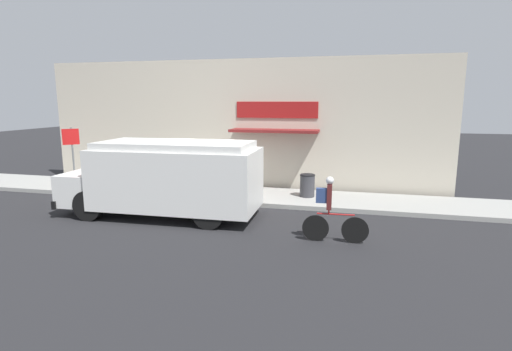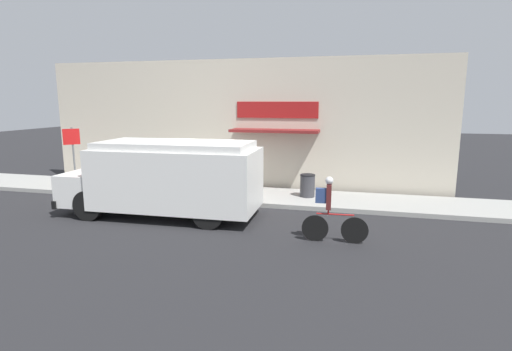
% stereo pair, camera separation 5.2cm
% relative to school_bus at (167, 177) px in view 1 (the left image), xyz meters
% --- Properties ---
extents(ground_plane, '(70.00, 70.00, 0.00)m').
position_rel_school_bus_xyz_m(ground_plane, '(0.85, 1.61, -1.20)').
color(ground_plane, '#232326').
extents(sidewalk, '(28.00, 2.44, 0.15)m').
position_rel_school_bus_xyz_m(sidewalk, '(0.85, 2.83, -1.12)').
color(sidewalk, '#999993').
rests_on(sidewalk, ground_plane).
extents(storefront, '(16.06, 1.11, 5.01)m').
position_rel_school_bus_xyz_m(storefront, '(0.89, 4.35, 1.31)').
color(storefront, beige).
rests_on(storefront, ground_plane).
extents(school_bus, '(5.99, 2.62, 2.26)m').
position_rel_school_bus_xyz_m(school_bus, '(0.00, 0.00, 0.00)').
color(school_bus, white).
rests_on(school_bus, ground_plane).
extents(cyclist, '(1.61, 0.21, 1.64)m').
position_rel_school_bus_xyz_m(cyclist, '(4.88, -1.10, -0.42)').
color(cyclist, black).
rests_on(cyclist, ground_plane).
extents(stop_sign_post, '(0.45, 0.45, 2.30)m').
position_rel_school_bus_xyz_m(stop_sign_post, '(-5.10, 2.36, 0.49)').
color(stop_sign_post, slate).
rests_on(stop_sign_post, sidewalk).
extents(trash_bin, '(0.52, 0.52, 0.79)m').
position_rel_school_bus_xyz_m(trash_bin, '(3.84, 2.92, -0.66)').
color(trash_bin, '#38383D').
rests_on(trash_bin, sidewalk).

